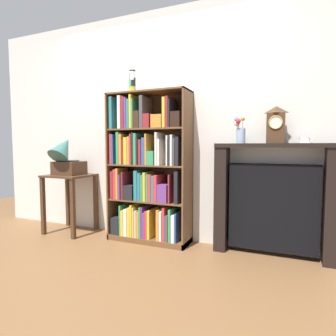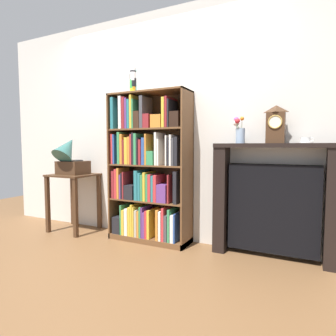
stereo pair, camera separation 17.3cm
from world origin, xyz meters
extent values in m
cube|color=brown|center=(0.00, 0.00, -0.01)|extent=(7.92, 6.40, 0.02)
cube|color=silver|center=(0.12, 0.31, 1.30)|extent=(4.92, 0.08, 2.60)
cube|color=brown|center=(-0.46, 0.11, 0.83)|extent=(0.02, 0.33, 1.66)
cube|color=brown|center=(0.46, 0.11, 0.83)|extent=(0.02, 0.33, 1.66)
cube|color=#4C311C|center=(0.00, 0.27, 0.83)|extent=(0.93, 0.01, 1.66)
cube|color=brown|center=(0.00, 0.11, 1.65)|extent=(0.93, 0.33, 0.02)
cube|color=brown|center=(0.00, 0.11, 0.03)|extent=(0.93, 0.33, 0.06)
cube|color=black|center=(-0.37, 0.07, 0.16)|extent=(0.10, 0.23, 0.19)
cube|color=#388E56|center=(-0.30, 0.09, 0.23)|extent=(0.02, 0.27, 0.34)
cube|color=gold|center=(-0.27, 0.07, 0.20)|extent=(0.03, 0.22, 0.29)
cube|color=white|center=(-0.23, 0.07, 0.21)|extent=(0.04, 0.23, 0.31)
cube|color=gold|center=(-0.19, 0.09, 0.22)|extent=(0.03, 0.26, 0.33)
cube|color=gold|center=(-0.16, 0.07, 0.24)|extent=(0.02, 0.22, 0.36)
cube|color=gold|center=(-0.13, 0.09, 0.23)|extent=(0.02, 0.27, 0.33)
cube|color=#B2A893|center=(-0.10, 0.09, 0.21)|extent=(0.03, 0.26, 0.30)
cube|color=orange|center=(-0.07, 0.09, 0.21)|extent=(0.03, 0.27, 0.29)
cube|color=#388E56|center=(-0.05, 0.09, 0.23)|extent=(0.02, 0.26, 0.34)
cube|color=#663884|center=(-0.02, 0.08, 0.23)|extent=(0.02, 0.25, 0.34)
cube|color=#663884|center=(0.00, 0.08, 0.20)|extent=(0.02, 0.24, 0.29)
cube|color=#C63338|center=(0.03, 0.07, 0.21)|extent=(0.03, 0.23, 0.31)
cube|color=gold|center=(0.06, 0.08, 0.22)|extent=(0.03, 0.24, 0.31)
cube|color=orange|center=(0.17, 0.08, 0.22)|extent=(0.03, 0.25, 0.33)
cube|color=white|center=(0.20, 0.09, 0.22)|extent=(0.03, 0.27, 0.32)
cube|color=#C63338|center=(0.23, 0.09, 0.24)|extent=(0.03, 0.26, 0.36)
cube|color=#424247|center=(0.27, 0.09, 0.20)|extent=(0.03, 0.26, 0.28)
cube|color=#388E56|center=(0.30, 0.09, 0.23)|extent=(0.02, 0.26, 0.35)
cube|color=white|center=(0.34, 0.09, 0.21)|extent=(0.04, 0.27, 0.29)
cube|color=#2D519E|center=(0.37, 0.07, 0.21)|extent=(0.02, 0.23, 0.31)
cube|color=brown|center=(0.00, 0.11, 0.46)|extent=(0.89, 0.31, 0.02)
cube|color=maroon|center=(-0.40, 0.08, 0.63)|extent=(0.03, 0.24, 0.31)
cube|color=#C63338|center=(-0.37, 0.07, 0.64)|extent=(0.03, 0.23, 0.34)
cube|color=orange|center=(-0.33, 0.07, 0.65)|extent=(0.03, 0.23, 0.35)
cube|color=#663884|center=(-0.30, 0.09, 0.61)|extent=(0.02, 0.26, 0.28)
cube|color=black|center=(-0.28, 0.08, 0.62)|extent=(0.02, 0.25, 0.29)
cube|color=maroon|center=(-0.26, 0.10, 0.63)|extent=(0.02, 0.28, 0.31)
cube|color=black|center=(-0.19, 0.06, 0.55)|extent=(0.12, 0.21, 0.16)
cube|color=teal|center=(-0.10, 0.10, 0.64)|extent=(0.04, 0.28, 0.33)
cube|color=teal|center=(-0.05, 0.08, 0.63)|extent=(0.03, 0.24, 0.30)
cube|color=#388E56|center=(-0.02, 0.09, 0.62)|extent=(0.02, 0.26, 0.28)
cube|color=gold|center=(0.01, 0.08, 0.63)|extent=(0.03, 0.25, 0.31)
cube|color=#388E56|center=(0.04, 0.07, 0.62)|extent=(0.02, 0.22, 0.29)
cube|color=#C63338|center=(0.07, 0.08, 0.62)|extent=(0.03, 0.25, 0.29)
cube|color=teal|center=(0.11, 0.07, 0.61)|extent=(0.03, 0.23, 0.28)
cube|color=#C63338|center=(0.14, 0.07, 0.62)|extent=(0.04, 0.23, 0.29)
cube|color=#663884|center=(0.22, 0.09, 0.57)|extent=(0.11, 0.26, 0.19)
cube|color=maroon|center=(0.30, 0.09, 0.62)|extent=(0.02, 0.26, 0.30)
cube|color=black|center=(0.38, 0.10, 0.64)|extent=(0.04, 0.28, 0.34)
cube|color=brown|center=(0.00, 0.11, 0.86)|extent=(0.89, 0.31, 0.02)
cube|color=#C63338|center=(-0.41, 0.08, 1.04)|extent=(0.02, 0.24, 0.34)
cube|color=#2D519E|center=(-0.39, 0.10, 1.04)|extent=(0.02, 0.28, 0.33)
cube|color=#388E56|center=(-0.32, 0.08, 1.05)|extent=(0.03, 0.25, 0.36)
cube|color=orange|center=(-0.28, 0.09, 1.04)|extent=(0.03, 0.26, 0.34)
cube|color=maroon|center=(-0.25, 0.09, 1.00)|extent=(0.02, 0.27, 0.27)
cube|color=gold|center=(-0.22, 0.07, 1.02)|extent=(0.04, 0.22, 0.30)
cube|color=orange|center=(-0.18, 0.08, 1.02)|extent=(0.03, 0.24, 0.31)
cube|color=#C63338|center=(-0.16, 0.07, 1.04)|extent=(0.02, 0.23, 0.33)
cube|color=black|center=(-0.13, 0.08, 1.04)|extent=(0.02, 0.24, 0.35)
cube|color=#388E56|center=(-0.10, 0.08, 1.04)|extent=(0.03, 0.24, 0.34)
cube|color=black|center=(-0.07, 0.09, 1.02)|extent=(0.02, 0.27, 0.29)
cube|color=maroon|center=(-0.04, 0.08, 1.01)|extent=(0.03, 0.24, 0.27)
cube|color=#2D519E|center=(0.00, 0.09, 1.02)|extent=(0.04, 0.26, 0.29)
cube|color=orange|center=(0.03, 0.07, 1.03)|extent=(0.02, 0.23, 0.33)
cube|color=#388E56|center=(0.08, 0.07, 0.94)|extent=(0.08, 0.22, 0.15)
cube|color=white|center=(0.15, 0.07, 1.04)|extent=(0.02, 0.22, 0.35)
cube|color=white|center=(0.18, 0.09, 1.01)|extent=(0.02, 0.27, 0.28)
cube|color=white|center=(0.28, 0.08, 1.03)|extent=(0.02, 0.24, 0.31)
cube|color=black|center=(0.30, 0.09, 1.01)|extent=(0.02, 0.26, 0.28)
cube|color=white|center=(0.32, 0.10, 1.03)|extent=(0.02, 0.28, 0.32)
cube|color=#424247|center=(0.35, 0.08, 1.01)|extent=(0.02, 0.24, 0.28)
cube|color=black|center=(0.38, 0.08, 1.02)|extent=(0.04, 0.26, 0.30)
cube|color=brown|center=(0.00, 0.11, 1.25)|extent=(0.89, 0.31, 0.02)
cube|color=teal|center=(-0.40, 0.07, 1.44)|extent=(0.04, 0.22, 0.35)
cube|color=white|center=(-0.29, 0.07, 1.44)|extent=(0.04, 0.23, 0.36)
cube|color=maroon|center=(-0.25, 0.10, 1.44)|extent=(0.04, 0.28, 0.35)
cube|color=#663884|center=(-0.22, 0.09, 1.43)|extent=(0.02, 0.26, 0.33)
cube|color=teal|center=(-0.19, 0.10, 1.42)|extent=(0.03, 0.28, 0.31)
cube|color=gold|center=(-0.15, 0.07, 1.44)|extent=(0.03, 0.23, 0.36)
cube|color=#388E56|center=(-0.13, 0.07, 1.42)|extent=(0.02, 0.22, 0.31)
cube|color=#382316|center=(-0.08, 0.07, 1.36)|extent=(0.07, 0.23, 0.18)
cube|color=#424247|center=(-0.02, 0.07, 1.43)|extent=(0.04, 0.23, 0.34)
cube|color=maroon|center=(0.04, 0.08, 1.34)|extent=(0.07, 0.24, 0.15)
cube|color=orange|center=(0.15, 0.09, 1.33)|extent=(0.12, 0.26, 0.14)
cube|color=gold|center=(0.24, 0.09, 1.42)|extent=(0.03, 0.27, 0.31)
cube|color=maroon|center=(0.27, 0.09, 1.42)|extent=(0.03, 0.27, 0.32)
cube|color=black|center=(0.30, 0.07, 1.41)|extent=(0.02, 0.23, 0.29)
cube|color=black|center=(0.36, 0.07, 1.34)|extent=(0.10, 0.22, 0.16)
cylinder|color=yellow|center=(-0.18, 0.06, 1.70)|extent=(0.07, 0.07, 0.09)
cylinder|color=#28B2B7|center=(-0.18, 0.06, 1.72)|extent=(0.07, 0.07, 0.09)
cylinder|color=orange|center=(-0.18, 0.06, 1.74)|extent=(0.07, 0.07, 0.09)
cylinder|color=green|center=(-0.18, 0.06, 1.75)|extent=(0.07, 0.07, 0.09)
cylinder|color=black|center=(-0.18, 0.06, 1.77)|extent=(0.07, 0.07, 0.09)
cylinder|color=green|center=(-0.18, 0.06, 1.79)|extent=(0.07, 0.07, 0.09)
cylinder|color=#28B2B7|center=(-0.18, 0.06, 1.80)|extent=(0.07, 0.07, 0.09)
cylinder|color=black|center=(-0.18, 0.06, 1.82)|extent=(0.07, 0.07, 0.09)
cylinder|color=white|center=(-0.18, 0.06, 1.84)|extent=(0.07, 0.07, 0.09)
cylinder|color=black|center=(-0.18, 0.06, 1.85)|extent=(0.07, 0.07, 0.09)
cylinder|color=#28B2B7|center=(-0.18, 0.07, 1.87)|extent=(0.07, 0.07, 0.09)
cylinder|color=white|center=(-0.18, 0.06, 1.89)|extent=(0.07, 0.07, 0.09)
cube|color=#472D1C|center=(-1.06, 0.03, 0.71)|extent=(0.52, 0.49, 0.02)
cube|color=#472D1C|center=(-1.29, -0.18, 0.35)|extent=(0.04, 0.04, 0.70)
cube|color=#472D1C|center=(-0.83, -0.18, 0.35)|extent=(0.04, 0.04, 0.70)
cube|color=#472D1C|center=(-1.29, 0.24, 0.35)|extent=(0.04, 0.04, 0.70)
cube|color=#472D1C|center=(-0.83, 0.24, 0.35)|extent=(0.04, 0.04, 0.70)
cube|color=#472D1C|center=(-1.06, 0.03, 0.80)|extent=(0.33, 0.29, 0.16)
cylinder|color=black|center=(-1.06, 0.03, 0.89)|extent=(0.24, 0.24, 0.01)
cylinder|color=#2D605B|center=(-1.06, -0.01, 0.91)|extent=(0.03, 0.03, 0.06)
cone|color=#2D605B|center=(-1.06, -0.06, 1.05)|extent=(0.26, 0.38, 0.38)
cube|color=black|center=(1.30, 0.16, 1.08)|extent=(1.11, 0.22, 0.04)
cube|color=black|center=(0.81, 0.16, 0.53)|extent=(0.12, 0.20, 1.06)
cube|color=black|center=(1.80, 0.16, 0.53)|extent=(0.12, 0.20, 1.06)
cube|color=black|center=(1.30, 0.19, 0.48)|extent=(0.83, 0.11, 0.85)
cube|color=#472D1C|center=(1.31, 0.16, 1.24)|extent=(0.16, 0.12, 0.28)
pyramid|color=#472D1C|center=(1.31, 0.16, 1.41)|extent=(0.16, 0.12, 0.06)
cylinder|color=silver|center=(1.31, 0.10, 1.29)|extent=(0.11, 0.01, 0.11)
torus|color=#B79347|center=(1.31, 0.10, 1.29)|extent=(0.13, 0.01, 0.13)
cylinder|color=#99B2D1|center=(0.99, 0.16, 1.17)|extent=(0.09, 0.09, 0.15)
cylinder|color=#4C753D|center=(0.96, 0.19, 1.23)|extent=(0.05, 0.03, 0.23)
sphere|color=#B24CB7|center=(0.94, 0.21, 1.34)|extent=(0.05, 0.05, 0.05)
cylinder|color=#4C753D|center=(0.98, 0.13, 1.21)|extent=(0.02, 0.05, 0.20)
sphere|color=red|center=(0.97, 0.10, 1.31)|extent=(0.05, 0.05, 0.05)
cylinder|color=#4C753D|center=(0.97, 0.14, 1.20)|extent=(0.02, 0.02, 0.18)
sphere|color=silver|center=(0.96, 0.13, 1.29)|extent=(0.05, 0.05, 0.05)
cylinder|color=#4C753D|center=(1.01, 0.13, 1.22)|extent=(0.02, 0.06, 0.22)
sphere|color=orange|center=(1.01, 0.11, 1.33)|extent=(0.04, 0.04, 0.04)
cylinder|color=white|center=(1.56, 0.16, 1.10)|extent=(0.13, 0.13, 0.01)
cylinder|color=white|center=(1.56, 0.16, 1.13)|extent=(0.09, 0.09, 0.05)
torus|color=white|center=(1.62, 0.16, 1.13)|extent=(0.04, 0.01, 0.04)
camera|label=1|loc=(1.44, -2.74, 1.07)|focal=30.65mm
camera|label=2|loc=(1.59, -2.67, 1.07)|focal=30.65mm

